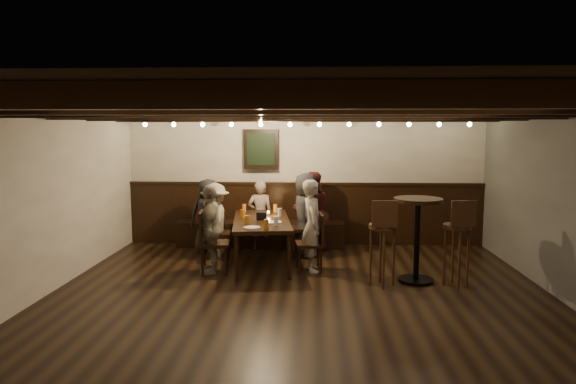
# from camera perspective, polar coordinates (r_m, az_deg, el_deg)

# --- Properties ---
(room) EXTENTS (7.00, 7.00, 7.00)m
(room) POSITION_cam_1_polar(r_m,az_deg,el_deg) (8.18, -0.25, -0.30)
(room) COLOR black
(room) RESTS_ON ground
(dining_table) EXTENTS (1.08, 1.99, 0.71)m
(dining_table) POSITION_cam_1_polar(r_m,az_deg,el_deg) (8.04, -2.97, -3.46)
(dining_table) COLOR black
(dining_table) RESTS_ON floor
(chair_left_near) EXTENTS (0.43, 0.43, 0.85)m
(chair_left_near) POSITION_cam_1_polar(r_m,az_deg,el_deg) (8.58, -7.84, -5.53)
(chair_left_near) COLOR black
(chair_left_near) RESTS_ON floor
(chair_left_far) EXTENTS (0.47, 0.47, 0.92)m
(chair_left_far) POSITION_cam_1_polar(r_m,az_deg,el_deg) (7.70, -8.27, -6.84)
(chair_left_far) COLOR black
(chair_left_far) RESTS_ON floor
(chair_right_near) EXTENTS (0.50, 0.50, 0.99)m
(chair_right_near) POSITION_cam_1_polar(r_m,az_deg,el_deg) (8.60, 1.81, -5.15)
(chair_right_near) COLOR black
(chair_right_near) RESTS_ON floor
(chair_right_far) EXTENTS (0.44, 0.44, 0.86)m
(chair_right_far) POSITION_cam_1_polar(r_m,az_deg,el_deg) (7.73, 2.49, -6.84)
(chair_right_far) COLOR black
(chair_right_far) RESTS_ON floor
(person_bench_left) EXTENTS (0.67, 0.48, 1.27)m
(person_bench_left) POSITION_cam_1_polar(r_m,az_deg,el_deg) (8.96, -8.87, -2.57)
(person_bench_left) COLOR #232325
(person_bench_left) RESTS_ON floor
(person_bench_centre) EXTENTS (0.47, 0.34, 1.21)m
(person_bench_centre) POSITION_cam_1_polar(r_m,az_deg,el_deg) (9.08, -3.11, -2.55)
(person_bench_centre) COLOR gray
(person_bench_centre) RESTS_ON floor
(person_bench_right) EXTENTS (0.73, 0.60, 1.38)m
(person_bench_right) POSITION_cam_1_polar(r_m,az_deg,el_deg) (8.99, 2.65, -2.11)
(person_bench_right) COLOR #541C21
(person_bench_right) RESTS_ON floor
(person_left_near) EXTENTS (0.56, 0.85, 1.24)m
(person_left_near) POSITION_cam_1_polar(r_m,az_deg,el_deg) (8.51, -8.10, -3.16)
(person_left_near) COLOR gray
(person_left_near) RESTS_ON floor
(person_left_far) EXTENTS (0.41, 0.80, 1.31)m
(person_left_far) POSITION_cam_1_polar(r_m,az_deg,el_deg) (7.62, -8.55, -4.10)
(person_left_far) COLOR #9E997F
(person_left_far) RESTS_ON floor
(person_right_near) EXTENTS (0.53, 0.73, 1.40)m
(person_right_near) POSITION_cam_1_polar(r_m,az_deg,el_deg) (8.53, 2.01, -2.54)
(person_right_near) COLOR #252527
(person_right_near) RESTS_ON floor
(person_right_far) EXTENTS (0.39, 0.54, 1.37)m
(person_right_far) POSITION_cam_1_polar(r_m,az_deg,el_deg) (7.65, 2.74, -3.75)
(person_right_far) COLOR #AFA994
(person_right_far) RESTS_ON floor
(pint_a) EXTENTS (0.07, 0.07, 0.14)m
(pint_a) POSITION_cam_1_polar(r_m,az_deg,el_deg) (8.71, -4.92, -1.80)
(pint_a) COLOR #BF7219
(pint_a) RESTS_ON dining_table
(pint_b) EXTENTS (0.07, 0.07, 0.14)m
(pint_b) POSITION_cam_1_polar(r_m,az_deg,el_deg) (8.67, -1.42, -1.82)
(pint_b) COLOR #BF7219
(pint_b) RESTS_ON dining_table
(pint_c) EXTENTS (0.07, 0.07, 0.14)m
(pint_c) POSITION_cam_1_polar(r_m,az_deg,el_deg) (8.12, -5.11, -2.46)
(pint_c) COLOR #BF7219
(pint_c) RESTS_ON dining_table
(pint_d) EXTENTS (0.07, 0.07, 0.14)m
(pint_d) POSITION_cam_1_polar(r_m,az_deg,el_deg) (8.23, -0.92, -2.30)
(pint_d) COLOR silver
(pint_d) RESTS_ON dining_table
(pint_e) EXTENTS (0.07, 0.07, 0.14)m
(pint_e) POSITION_cam_1_polar(r_m,az_deg,el_deg) (7.58, -4.57, -3.14)
(pint_e) COLOR #BF7219
(pint_e) RESTS_ON dining_table
(pint_f) EXTENTS (0.07, 0.07, 0.14)m
(pint_f) POSITION_cam_1_polar(r_m,az_deg,el_deg) (7.49, -1.35, -3.24)
(pint_f) COLOR silver
(pint_f) RESTS_ON dining_table
(pint_g) EXTENTS (0.07, 0.07, 0.14)m
(pint_g) POSITION_cam_1_polar(r_m,az_deg,el_deg) (7.23, -2.44, -3.61)
(pint_g) COLOR #BF7219
(pint_g) RESTS_ON dining_table
(plate_near) EXTENTS (0.24, 0.24, 0.01)m
(plate_near) POSITION_cam_1_polar(r_m,az_deg,el_deg) (7.34, -4.02, -3.96)
(plate_near) COLOR white
(plate_near) RESTS_ON dining_table
(plate_far) EXTENTS (0.24, 0.24, 0.01)m
(plate_far) POSITION_cam_1_polar(r_m,az_deg,el_deg) (7.74, -1.59, -3.37)
(plate_far) COLOR white
(plate_far) RESTS_ON dining_table
(condiment_caddy) EXTENTS (0.15, 0.10, 0.12)m
(condiment_caddy) POSITION_cam_1_polar(r_m,az_deg,el_deg) (7.97, -2.97, -2.69)
(condiment_caddy) COLOR black
(condiment_caddy) RESTS_ON dining_table
(candle) EXTENTS (0.05, 0.05, 0.05)m
(candle) POSITION_cam_1_polar(r_m,az_deg,el_deg) (8.33, -2.19, -2.51)
(candle) COLOR beige
(candle) RESTS_ON dining_table
(high_top_table) EXTENTS (0.66, 0.66, 1.18)m
(high_top_table) POSITION_cam_1_polar(r_m,az_deg,el_deg) (7.29, 14.18, -3.81)
(high_top_table) COLOR black
(high_top_table) RESTS_ON floor
(bar_stool_left) EXTENTS (0.38, 0.38, 1.19)m
(bar_stool_left) POSITION_cam_1_polar(r_m,az_deg,el_deg) (7.08, 10.43, -6.76)
(bar_stool_left) COLOR #321D10
(bar_stool_left) RESTS_ON floor
(bar_stool_right) EXTENTS (0.38, 0.40, 1.19)m
(bar_stool_right) POSITION_cam_1_polar(r_m,az_deg,el_deg) (7.33, 18.21, -6.53)
(bar_stool_right) COLOR #321D10
(bar_stool_right) RESTS_ON floor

